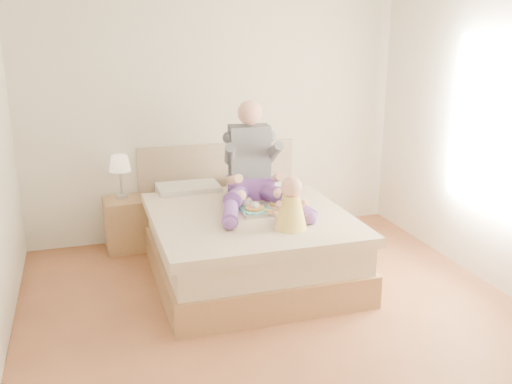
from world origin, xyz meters
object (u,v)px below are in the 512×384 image
object	(u,v)px
nightstand	(127,224)
adult	(253,172)
bed	(243,236)
baby	(291,207)
tray	(265,208)

from	to	relation	value
nightstand	adult	xyz separation A→B (m)	(1.15, -0.66, 0.63)
nightstand	bed	bearing A→B (deg)	-41.18
nightstand	baby	size ratio (longest dim) A/B	1.21
bed	nightstand	size ratio (longest dim) A/B	4.09
bed	tray	bearing A→B (deg)	-54.14
tray	adult	bearing A→B (deg)	93.40
bed	nightstand	world-z (taller)	bed
tray	bed	bearing A→B (deg)	129.20
nightstand	tray	world-z (taller)	tray
tray	baby	bearing A→B (deg)	-78.44
adult	bed	bearing A→B (deg)	-130.67
baby	adult	bearing A→B (deg)	95.40
adult	baby	distance (m)	0.83
adult	tray	size ratio (longest dim) A/B	2.59
nightstand	adult	distance (m)	1.46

